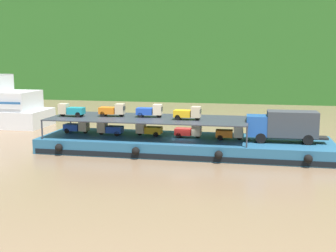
{
  "coord_description": "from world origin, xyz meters",
  "views": [
    {
      "loc": [
        7.08,
        -43.27,
        9.98
      ],
      "look_at": [
        -1.66,
        0.0,
        2.7
      ],
      "focal_mm": 45.86,
      "sensor_mm": 36.0,
      "label": 1
    }
  ],
  "objects_px": {
    "mini_truck_lower_aft": "(110,129)",
    "mini_truck_lower_fore": "(189,131)",
    "covered_lorry": "(284,125)",
    "cargo_barge": "(184,145)",
    "mini_truck_lower_mid": "(149,129)",
    "mini_truck_lower_stern": "(77,127)",
    "mini_truck_upper_bow": "(188,113)",
    "mini_truck_upper_stern": "(71,110)",
    "mini_truck_lower_bow": "(230,133)",
    "mini_truck_upper_fore": "(150,111)",
    "mini_truck_upper_mid": "(113,110)"
  },
  "relations": [
    {
      "from": "mini_truck_lower_stern",
      "to": "mini_truck_upper_bow",
      "type": "xyz_separation_m",
      "value": [
        12.56,
        -1.06,
        2.0
      ]
    },
    {
      "from": "cargo_barge",
      "to": "mini_truck_lower_mid",
      "type": "bearing_deg",
      "value": 173.04
    },
    {
      "from": "mini_truck_lower_stern",
      "to": "mini_truck_upper_bow",
      "type": "height_order",
      "value": "mini_truck_upper_bow"
    },
    {
      "from": "mini_truck_upper_stern",
      "to": "mini_truck_upper_mid",
      "type": "bearing_deg",
      "value": 12.3
    },
    {
      "from": "mini_truck_lower_aft",
      "to": "mini_truck_lower_bow",
      "type": "bearing_deg",
      "value": -0.22
    },
    {
      "from": "mini_truck_lower_mid",
      "to": "mini_truck_lower_bow",
      "type": "xyz_separation_m",
      "value": [
        8.63,
        -0.45,
        0.0
      ]
    },
    {
      "from": "cargo_barge",
      "to": "mini_truck_upper_stern",
      "type": "relative_size",
      "value": 10.83
    },
    {
      "from": "cargo_barge",
      "to": "mini_truck_upper_stern",
      "type": "height_order",
      "value": "mini_truck_upper_stern"
    },
    {
      "from": "covered_lorry",
      "to": "mini_truck_lower_stern",
      "type": "relative_size",
      "value": 2.84
    },
    {
      "from": "cargo_barge",
      "to": "mini_truck_upper_bow",
      "type": "height_order",
      "value": "mini_truck_upper_bow"
    },
    {
      "from": "mini_truck_upper_fore",
      "to": "mini_truck_upper_bow",
      "type": "bearing_deg",
      "value": -14.12
    },
    {
      "from": "mini_truck_upper_stern",
      "to": "mini_truck_upper_mid",
      "type": "distance_m",
      "value": 4.44
    },
    {
      "from": "cargo_barge",
      "to": "mini_truck_lower_fore",
      "type": "height_order",
      "value": "mini_truck_lower_fore"
    },
    {
      "from": "mini_truck_upper_stern",
      "to": "mini_truck_upper_bow",
      "type": "height_order",
      "value": "same"
    },
    {
      "from": "mini_truck_lower_mid",
      "to": "mini_truck_lower_fore",
      "type": "relative_size",
      "value": 1.0
    },
    {
      "from": "mini_truck_lower_aft",
      "to": "cargo_barge",
      "type": "bearing_deg",
      "value": -0.48
    },
    {
      "from": "mini_truck_lower_fore",
      "to": "mini_truck_upper_bow",
      "type": "bearing_deg",
      "value": -88.83
    },
    {
      "from": "cargo_barge",
      "to": "mini_truck_lower_stern",
      "type": "relative_size",
      "value": 10.81
    },
    {
      "from": "mini_truck_lower_stern",
      "to": "mini_truck_lower_mid",
      "type": "distance_m",
      "value": 8.17
    },
    {
      "from": "mini_truck_lower_aft",
      "to": "mini_truck_lower_fore",
      "type": "bearing_deg",
      "value": 0.9
    },
    {
      "from": "mini_truck_lower_bow",
      "to": "mini_truck_upper_bow",
      "type": "distance_m",
      "value": 4.72
    },
    {
      "from": "covered_lorry",
      "to": "mini_truck_upper_stern",
      "type": "height_order",
      "value": "mini_truck_upper_stern"
    },
    {
      "from": "mini_truck_lower_aft",
      "to": "mini_truck_lower_fore",
      "type": "height_order",
      "value": "same"
    },
    {
      "from": "mini_truck_lower_aft",
      "to": "mini_truck_upper_bow",
      "type": "bearing_deg",
      "value": -3.85
    },
    {
      "from": "mini_truck_lower_aft",
      "to": "mini_truck_lower_mid",
      "type": "distance_m",
      "value": 4.21
    },
    {
      "from": "mini_truck_lower_stern",
      "to": "mini_truck_lower_mid",
      "type": "xyz_separation_m",
      "value": [
        8.17,
        -0.08,
        0.0
      ]
    },
    {
      "from": "mini_truck_lower_bow",
      "to": "mini_truck_upper_stern",
      "type": "relative_size",
      "value": 1.0
    },
    {
      "from": "mini_truck_lower_bow",
      "to": "mini_truck_upper_fore",
      "type": "bearing_deg",
      "value": 176.37
    },
    {
      "from": "covered_lorry",
      "to": "mini_truck_upper_bow",
      "type": "xyz_separation_m",
      "value": [
        -9.5,
        -0.33,
        1.0
      ]
    },
    {
      "from": "mini_truck_lower_stern",
      "to": "mini_truck_lower_bow",
      "type": "distance_m",
      "value": 16.81
    },
    {
      "from": "covered_lorry",
      "to": "mini_truck_lower_aft",
      "type": "xyz_separation_m",
      "value": [
        -18.09,
        0.25,
        -1.0
      ]
    },
    {
      "from": "mini_truck_lower_aft",
      "to": "mini_truck_lower_bow",
      "type": "height_order",
      "value": "same"
    },
    {
      "from": "covered_lorry",
      "to": "mini_truck_upper_fore",
      "type": "xyz_separation_m",
      "value": [
        -13.75,
        0.74,
        1.0
      ]
    },
    {
      "from": "mini_truck_upper_stern",
      "to": "mini_truck_upper_mid",
      "type": "relative_size",
      "value": 1.0
    },
    {
      "from": "mini_truck_lower_fore",
      "to": "mini_truck_upper_fore",
      "type": "height_order",
      "value": "mini_truck_upper_fore"
    },
    {
      "from": "mini_truck_upper_stern",
      "to": "mini_truck_upper_fore",
      "type": "xyz_separation_m",
      "value": [
        8.42,
        1.16,
        0.0
      ]
    },
    {
      "from": "mini_truck_lower_fore",
      "to": "mini_truck_upper_bow",
      "type": "xyz_separation_m",
      "value": [
        0.01,
        -0.71,
        2.0
      ]
    },
    {
      "from": "mini_truck_lower_stern",
      "to": "mini_truck_upper_bow",
      "type": "relative_size",
      "value": 1.0
    },
    {
      "from": "covered_lorry",
      "to": "mini_truck_lower_bow",
      "type": "distance_m",
      "value": 5.36
    },
    {
      "from": "mini_truck_lower_fore",
      "to": "mini_truck_upper_bow",
      "type": "relative_size",
      "value": 1.01
    },
    {
      "from": "mini_truck_lower_aft",
      "to": "mini_truck_lower_fore",
      "type": "relative_size",
      "value": 0.98
    },
    {
      "from": "covered_lorry",
      "to": "mini_truck_lower_mid",
      "type": "relative_size",
      "value": 2.83
    },
    {
      "from": "covered_lorry",
      "to": "cargo_barge",
      "type": "bearing_deg",
      "value": 178.96
    },
    {
      "from": "mini_truck_lower_stern",
      "to": "mini_truck_lower_fore",
      "type": "distance_m",
      "value": 12.55
    },
    {
      "from": "mini_truck_lower_stern",
      "to": "mini_truck_upper_mid",
      "type": "height_order",
      "value": "mini_truck_upper_mid"
    },
    {
      "from": "covered_lorry",
      "to": "mini_truck_upper_mid",
      "type": "height_order",
      "value": "mini_truck_upper_mid"
    },
    {
      "from": "covered_lorry",
      "to": "mini_truck_lower_aft",
      "type": "bearing_deg",
      "value": 179.21
    },
    {
      "from": "mini_truck_lower_aft",
      "to": "mini_truck_upper_mid",
      "type": "distance_m",
      "value": 2.04
    },
    {
      "from": "covered_lorry",
      "to": "mini_truck_upper_bow",
      "type": "bearing_deg",
      "value": -178.02
    },
    {
      "from": "mini_truck_lower_mid",
      "to": "mini_truck_lower_bow",
      "type": "relative_size",
      "value": 1.0
    }
  ]
}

